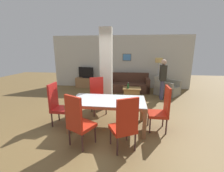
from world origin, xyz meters
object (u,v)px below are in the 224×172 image
(dining_chair_head_left, at_px, (58,104))
(dining_chair_far_left, at_px, (98,95))
(sofa, at_px, (129,85))
(armchair, at_px, (166,88))
(floor_lamp, at_px, (159,63))
(standing_person, at_px, (163,77))
(dining_chair_head_right, at_px, (162,108))
(bottle, at_px, (128,86))
(tv_screen, at_px, (86,73))
(dining_table, at_px, (108,105))
(dining_chair_near_left, at_px, (78,121))
(dining_chair_near_right, at_px, (125,124))
(tv_stand, at_px, (86,83))
(coffee_table, at_px, (132,93))

(dining_chair_head_left, relative_size, dining_chair_far_left, 1.00)
(sofa, height_order, armchair, sofa)
(dining_chair_head_left, bearing_deg, floor_lamp, 140.03)
(dining_chair_far_left, relative_size, standing_person, 0.70)
(armchair, xyz_separation_m, standing_person, (-0.35, -0.68, 0.63))
(dining_chair_head_right, bearing_deg, dining_chair_far_left, 62.84)
(sofa, distance_m, armchair, 1.74)
(dining_chair_head_right, distance_m, sofa, 3.70)
(bottle, xyz_separation_m, tv_screen, (-2.26, 1.64, 0.28))
(dining_table, bearing_deg, floor_lamp, 63.97)
(dining_table, height_order, dining_chair_near_left, dining_chair_near_left)
(dining_chair_near_left, bearing_deg, armchair, 85.13)
(dining_chair_far_left, relative_size, floor_lamp, 0.70)
(armchair, bearing_deg, bottle, -24.48)
(dining_chair_head_left, relative_size, dining_chair_head_right, 1.00)
(sofa, bearing_deg, floor_lamp, -168.95)
(dining_chair_near_right, bearing_deg, floor_lamp, 45.94)
(dining_chair_far_left, height_order, armchair, dining_chair_far_left)
(tv_stand, relative_size, floor_lamp, 0.69)
(dining_chair_head_left, distance_m, standing_person, 4.09)
(bottle, bearing_deg, coffee_table, 38.84)
(armchair, height_order, coffee_table, armchair)
(bottle, bearing_deg, standing_person, 3.45)
(dining_chair_near_right, bearing_deg, dining_table, 90.00)
(armchair, relative_size, tv_screen, 1.45)
(dining_chair_head_right, height_order, standing_person, standing_person)
(dining_chair_far_left, height_order, floor_lamp, floor_lamp)
(dining_chair_head_left, xyz_separation_m, sofa, (1.83, 3.59, -0.28))
(dining_table, bearing_deg, coffee_table, 76.34)
(dining_chair_near_left, bearing_deg, coffee_table, 100.45)
(floor_lamp, bearing_deg, coffee_table, -134.45)
(dining_chair_near_right, distance_m, sofa, 4.50)
(dining_chair_head_left, bearing_deg, tv_screen, -173.89)
(dining_chair_near_left, distance_m, armchair, 4.89)
(sofa, xyz_separation_m, tv_stand, (-2.27, 0.51, -0.03))
(dining_chair_head_left, distance_m, armchair, 4.79)
(tv_stand, bearing_deg, dining_chair_head_right, -52.64)
(dining_chair_near_left, height_order, coffee_table, dining_chair_near_left)
(dining_chair_near_left, xyz_separation_m, tv_screen, (-1.32, 4.98, 0.22))
(dining_chair_head_right, height_order, sofa, dining_chair_head_right)
(dining_chair_far_left, height_order, dining_chair_near_right, same)
(dining_chair_near_right, relative_size, bottle, 4.28)
(dining_table, height_order, dining_chair_near_right, dining_chair_near_right)
(sofa, bearing_deg, dining_chair_near_right, 89.83)
(coffee_table, distance_m, bottle, 0.36)
(bottle, xyz_separation_m, tv_stand, (-2.26, 1.64, -0.26))
(floor_lamp, bearing_deg, dining_chair_head_right, -98.05)
(dining_table, relative_size, dining_chair_far_left, 1.68)
(dining_chair_near_left, height_order, armchair, dining_chair_near_left)
(dining_chair_near_left, bearing_deg, dining_chair_far_left, 117.97)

